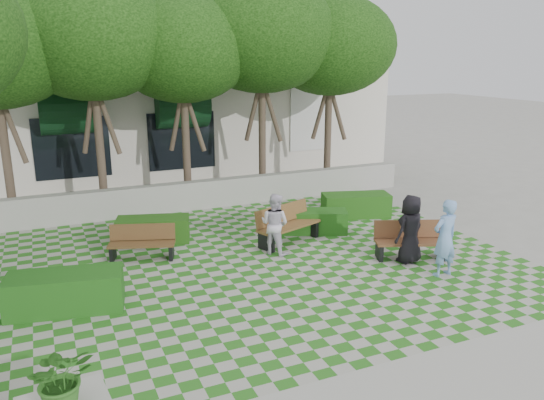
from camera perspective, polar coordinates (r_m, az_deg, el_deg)
name	(u,v)px	position (r m, az deg, el deg)	size (l,w,h in m)	color
ground	(279,280)	(11.88, 0.72, -8.55)	(90.00, 90.00, 0.00)	gray
lawn	(261,264)	(12.72, -1.16, -6.86)	(12.00, 12.00, 0.00)	#2B721E
retaining_wall	(199,195)	(17.26, -7.83, 0.56)	(15.00, 0.36, 0.90)	#9E9B93
bench_east	(410,241)	(13.38, 14.65, -4.26)	(1.82, 1.17, 0.91)	brown
bench_mid	(287,225)	(14.01, 1.64, -2.70)	(1.97, 1.23, 0.98)	brown
bench_west	(142,243)	(13.29, -13.80, -4.51)	(1.66, 1.01, 0.83)	#50351B
hedge_east	(356,205)	(16.47, 9.01, -0.55)	(2.03, 0.81, 0.71)	#1E4F15
hedge_midright	(314,221)	(14.86, 4.54, -2.31)	(1.81, 0.72, 0.63)	#1A4B14
hedge_midleft	(153,230)	(14.43, -12.65, -3.14)	(1.89, 0.75, 0.66)	#1D4713
hedge_west	(65,292)	(11.15, -21.33, -9.20)	(2.16, 0.86, 0.75)	#194D14
person_blue	(445,238)	(12.39, 18.10, -3.91)	(0.65, 0.42, 1.78)	#7AA5DF
person_dark	(410,229)	(12.98, 14.65, -3.04)	(0.81, 0.53, 1.65)	black
person_white	(275,224)	(13.11, 0.29, -2.59)	(0.75, 0.59, 1.55)	silver
tree_row	(132,41)	(16.06, -14.86, 16.17)	(17.70, 13.40, 7.41)	#47382B
building	(169,108)	(24.67, -11.07, 9.72)	(18.00, 8.92, 5.15)	silver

